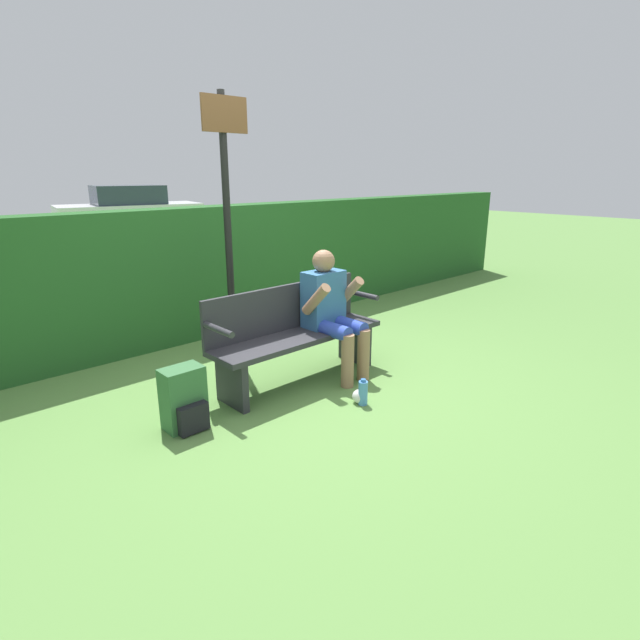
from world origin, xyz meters
name	(u,v)px	position (x,y,z in m)	size (l,w,h in m)	color
ground_plane	(300,381)	(0.00, 0.00, 0.00)	(40.00, 40.00, 0.00)	#5B8942
hedge_back	(194,274)	(0.00, 1.77, 0.71)	(12.00, 0.35, 1.43)	#235623
park_bench	(295,333)	(0.00, 0.06, 0.44)	(1.65, 0.42, 0.84)	#2D2D33
person_seated	(331,308)	(0.33, -0.06, 0.62)	(0.50, 0.57, 1.13)	#336699
backpack	(184,400)	(-1.15, -0.07, 0.22)	(0.29, 0.26, 0.46)	#336638
water_bottle	(363,393)	(0.06, -0.69, 0.10)	(0.08, 0.08, 0.22)	#4C8CCC
signpost	(227,206)	(-0.03, 0.99, 1.47)	(0.47, 0.09, 2.48)	black
parked_car	(130,211)	(3.56, 11.84, 0.65)	(4.25, 2.34, 1.40)	silver
litter_crumple	(359,396)	(0.06, -0.65, 0.06)	(0.11, 0.11, 0.11)	silver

